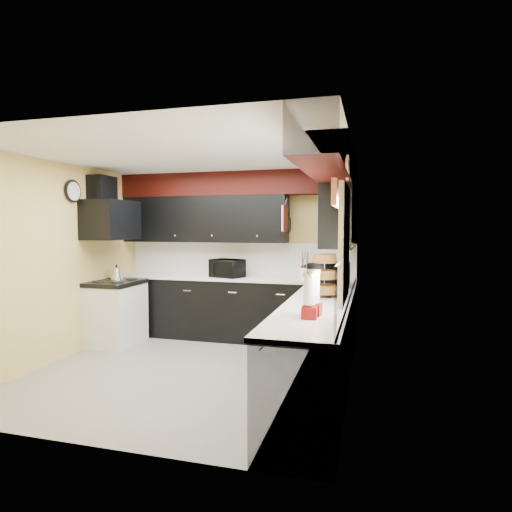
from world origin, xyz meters
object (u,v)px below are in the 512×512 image
(microwave, at_px, (329,274))
(utensil_crock, at_px, (305,274))
(knife_block, at_px, (306,272))
(toaster_oven, at_px, (227,268))
(kettle, at_px, (117,273))

(microwave, xyz_separation_m, utensil_crock, (-0.39, 0.55, -0.06))
(knife_block, bearing_deg, toaster_oven, -163.39)
(toaster_oven, height_order, knife_block, toaster_oven)
(knife_block, relative_size, kettle, 1.05)
(knife_block, height_order, kettle, knife_block)
(toaster_oven, bearing_deg, kettle, -143.50)
(utensil_crock, height_order, kettle, utensil_crock)
(microwave, distance_m, kettle, 3.09)
(toaster_oven, xyz_separation_m, utensil_crock, (1.16, 0.03, -0.05))
(microwave, height_order, kettle, microwave)
(toaster_oven, distance_m, kettle, 1.61)
(toaster_oven, height_order, kettle, toaster_oven)
(utensil_crock, bearing_deg, microwave, -54.85)
(microwave, distance_m, utensil_crock, 0.68)
(toaster_oven, relative_size, knife_block, 2.33)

